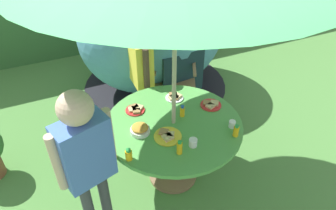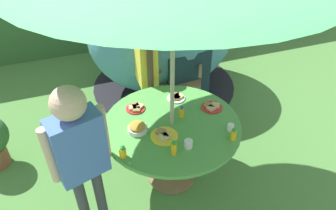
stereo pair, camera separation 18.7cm
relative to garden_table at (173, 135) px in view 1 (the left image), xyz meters
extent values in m
cube|color=#477A38|center=(0.00, 0.00, -0.57)|extent=(10.00, 10.00, 0.02)
cylinder|color=brown|center=(0.00, 0.00, -0.55)|extent=(0.49, 0.49, 0.03)
cylinder|color=brown|center=(0.00, 0.00, -0.22)|extent=(0.16, 0.16, 0.68)
cylinder|color=#519E47|center=(0.00, 0.00, 0.14)|extent=(1.25, 1.25, 0.04)
cylinder|color=#B7AD8C|center=(0.00, 0.00, 0.57)|extent=(0.04, 0.04, 2.25)
cylinder|color=#93704C|center=(0.19, 0.92, -0.34)|extent=(0.04, 0.04, 0.44)
cylinder|color=#93704C|center=(0.61, 0.71, -0.34)|extent=(0.04, 0.04, 0.44)
cylinder|color=#93704C|center=(0.36, 1.26, -0.34)|extent=(0.04, 0.04, 0.44)
cylinder|color=#93704C|center=(0.78, 1.05, -0.34)|extent=(0.04, 0.04, 0.44)
cube|color=#93704C|center=(0.49, 0.98, -0.10)|extent=(0.64, 0.60, 0.04)
cube|color=#93704C|center=(0.57, 1.15, 0.16)|extent=(0.47, 0.26, 0.48)
cube|color=#93704C|center=(0.28, 1.09, 0.12)|extent=(0.22, 0.39, 0.03)
cube|color=#93704C|center=(0.70, 0.88, 0.12)|extent=(0.22, 0.39, 0.03)
ellipsoid|color=teal|center=(0.52, 1.71, 0.28)|extent=(2.20, 1.77, 1.69)
cylinder|color=black|center=(0.52, 1.71, -0.55)|extent=(2.29, 2.29, 0.01)
cube|color=#1A313A|center=(0.59, 0.94, -0.10)|extent=(0.58, 0.09, 0.76)
cylinder|color=#3F3F47|center=(0.03, 0.99, -0.26)|extent=(0.08, 0.08, 0.61)
cylinder|color=#3F3F47|center=(0.03, 0.84, -0.26)|extent=(0.08, 0.08, 0.61)
cube|color=yellow|center=(0.03, 0.91, 0.30)|extent=(0.20, 0.36, 0.51)
cylinder|color=#4C3828|center=(0.04, 1.11, 0.33)|extent=(0.07, 0.07, 0.46)
cylinder|color=#4C3828|center=(0.02, 0.72, 0.33)|extent=(0.07, 0.07, 0.46)
sphere|color=#4C3828|center=(0.03, 0.91, 0.68)|extent=(0.23, 0.23, 0.23)
cylinder|color=#3F3F47|center=(-0.90, -0.26, -0.24)|extent=(0.09, 0.09, 0.64)
cylinder|color=#3F3F47|center=(-0.75, -0.22, -0.24)|extent=(0.09, 0.09, 0.64)
cube|color=#4C72C6|center=(-0.82, -0.24, 0.36)|extent=(0.42, 0.30, 0.54)
cylinder|color=#D8B293|center=(-1.02, -0.30, 0.38)|extent=(0.07, 0.07, 0.49)
cylinder|color=#D8B293|center=(-0.62, -0.18, 0.38)|extent=(0.07, 0.07, 0.49)
sphere|color=#D8B293|center=(-0.82, -0.24, 0.75)|extent=(0.24, 0.24, 0.24)
cylinder|color=white|center=(-0.32, 0.00, 0.18)|extent=(0.17, 0.17, 0.04)
ellipsoid|color=gold|center=(-0.32, 0.00, 0.21)|extent=(0.15, 0.15, 0.04)
cylinder|color=red|center=(-0.26, 0.31, 0.16)|extent=(0.18, 0.18, 0.01)
cube|color=tan|center=(-0.22, 0.32, 0.18)|extent=(0.11, 0.11, 0.02)
cube|color=#9E7547|center=(-0.25, 0.35, 0.18)|extent=(0.07, 0.07, 0.02)
cube|color=tan|center=(-0.28, 0.32, 0.18)|extent=(0.08, 0.08, 0.02)
cube|color=#9E7547|center=(-0.26, 0.27, 0.18)|extent=(0.09, 0.09, 0.02)
cylinder|color=yellow|center=(-0.13, -0.15, 0.16)|extent=(0.24, 0.24, 0.01)
cube|color=tan|center=(-0.10, -0.16, 0.18)|extent=(0.08, 0.08, 0.02)
cube|color=#9E7547|center=(-0.14, -0.10, 0.18)|extent=(0.10, 0.10, 0.02)
cube|color=tan|center=(-0.14, -0.18, 0.18)|extent=(0.09, 0.09, 0.02)
cylinder|color=white|center=(0.17, 0.34, 0.16)|extent=(0.18, 0.18, 0.01)
cube|color=tan|center=(0.20, 0.34, 0.18)|extent=(0.11, 0.11, 0.02)
cube|color=#9E7547|center=(0.17, 0.37, 0.18)|extent=(0.10, 0.10, 0.02)
cube|color=tan|center=(0.14, 0.33, 0.18)|extent=(0.07, 0.07, 0.02)
cube|color=#9E7547|center=(0.17, 0.32, 0.18)|extent=(0.09, 0.09, 0.02)
cylinder|color=red|center=(0.44, 0.08, 0.16)|extent=(0.20, 0.20, 0.01)
cube|color=tan|center=(0.48, 0.08, 0.18)|extent=(0.11, 0.11, 0.02)
cube|color=#9E7547|center=(0.41, 0.11, 0.18)|extent=(0.10, 0.10, 0.02)
cube|color=tan|center=(0.42, 0.05, 0.18)|extent=(0.09, 0.09, 0.02)
cylinder|color=yellow|center=(0.41, -0.38, 0.20)|extent=(0.05, 0.05, 0.10)
cylinder|color=green|center=(0.41, -0.38, 0.26)|extent=(0.03, 0.03, 0.02)
cylinder|color=yellow|center=(0.12, 0.05, 0.21)|extent=(0.05, 0.05, 0.10)
cylinder|color=blue|center=(0.12, 0.05, 0.26)|extent=(0.03, 0.03, 0.02)
cylinder|color=yellow|center=(-0.12, -0.36, 0.21)|extent=(0.05, 0.05, 0.11)
cylinder|color=green|center=(-0.12, -0.36, 0.28)|extent=(0.03, 0.03, 0.02)
cylinder|color=yellow|center=(-0.51, -0.26, 0.20)|extent=(0.06, 0.06, 0.09)
cylinder|color=green|center=(-0.51, -0.26, 0.25)|extent=(0.04, 0.04, 0.02)
cylinder|color=white|center=(0.45, -0.27, 0.19)|extent=(0.06, 0.06, 0.06)
cylinder|color=white|center=(0.02, -0.34, 0.19)|extent=(0.07, 0.07, 0.07)
camera|label=1|loc=(-0.93, -1.89, 1.93)|focal=32.39mm
camera|label=2|loc=(-0.75, -1.96, 1.93)|focal=32.39mm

